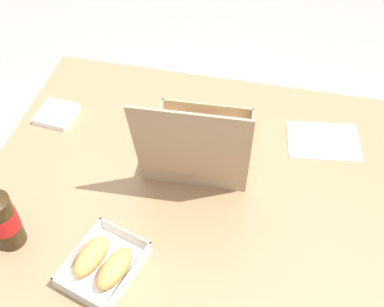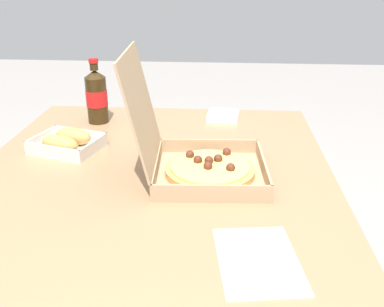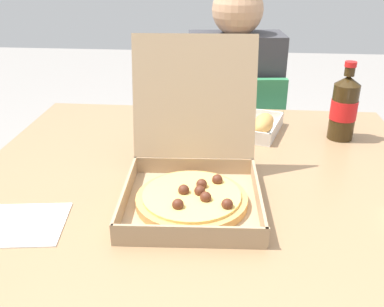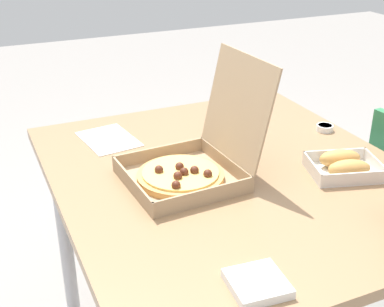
{
  "view_description": "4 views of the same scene",
  "coord_description": "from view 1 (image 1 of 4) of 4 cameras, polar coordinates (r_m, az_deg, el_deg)",
  "views": [
    {
      "loc": [
        -0.19,
        0.77,
        1.78
      ],
      "look_at": [
        0.0,
        -0.08,
        0.81
      ],
      "focal_mm": 44.39,
      "sensor_mm": 36.0,
      "label": 1
    },
    {
      "loc": [
        -1.03,
        -0.18,
        1.27
      ],
      "look_at": [
        0.04,
        -0.11,
        0.8
      ],
      "focal_mm": 40.31,
      "sensor_mm": 36.0,
      "label": 2
    },
    {
      "loc": [
        0.06,
        -0.94,
        1.25
      ],
      "look_at": [
        -0.02,
        -0.03,
        0.82
      ],
      "focal_mm": 40.43,
      "sensor_mm": 36.0,
      "label": 3
    },
    {
      "loc": [
        1.15,
        -0.64,
        1.44
      ],
      "look_at": [
        -0.04,
        -0.11,
        0.82
      ],
      "focal_mm": 48.9,
      "sensor_mm": 36.0,
      "label": 4
    }
  ],
  "objects": [
    {
      "name": "ground_plane",
      "position": [
        1.95,
        -0.53,
        -18.0
      ],
      "size": [
        10.0,
        10.0,
        0.0
      ],
      "primitive_type": "plane",
      "color": "gray"
    },
    {
      "name": "dining_table",
      "position": [
        1.36,
        -0.72,
        -6.35
      ],
      "size": [
        1.12,
        0.97,
        0.76
      ],
      "color": "#997551",
      "rests_on": "ground_plane"
    },
    {
      "name": "pizza_box_open",
      "position": [
        1.34,
        0.85,
        1.12
      ],
      "size": [
        0.31,
        0.37,
        0.33
      ],
      "color": "tan",
      "rests_on": "dining_table"
    },
    {
      "name": "bread_side_box",
      "position": [
        1.16,
        -10.6,
        -12.84
      ],
      "size": [
        0.2,
        0.22,
        0.06
      ],
      "color": "white",
      "rests_on": "dining_table"
    },
    {
      "name": "cola_bottle",
      "position": [
        1.21,
        -21.93,
        -7.2
      ],
      "size": [
        0.07,
        0.07,
        0.22
      ],
      "color": "#33230F",
      "rests_on": "dining_table"
    },
    {
      "name": "paper_menu",
      "position": [
        1.46,
        15.5,
        1.46
      ],
      "size": [
        0.23,
        0.18,
        0.0
      ],
      "primitive_type": "cube",
      "rotation": [
        0.0,
        0.0,
        0.13
      ],
      "color": "white",
      "rests_on": "dining_table"
    },
    {
      "name": "napkin_pile",
      "position": [
        1.54,
        -15.97,
        4.54
      ],
      "size": [
        0.12,
        0.12,
        0.02
      ],
      "primitive_type": "cube",
      "rotation": [
        0.0,
        0.0,
        -0.09
      ],
      "color": "white",
      "rests_on": "dining_table"
    }
  ]
}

